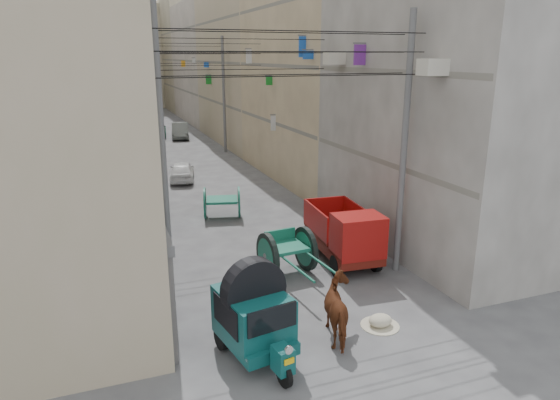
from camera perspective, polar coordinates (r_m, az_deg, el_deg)
name	(u,v)px	position (r m, az deg, el deg)	size (l,w,h in m)	color
building_row_left	(45,59)	(40.91, -25.30, 14.36)	(8.00, 62.00, 14.00)	tan
building_row_right	(256,59)	(42.88, -2.72, 15.85)	(8.00, 62.00, 14.00)	#ABA6A0
end_cap_building	(127,57)	(72.87, -17.04, 15.36)	(22.00, 10.00, 13.00)	#AEA289
shutters_left	(141,212)	(17.88, -15.61, -1.38)	(0.18, 14.40, 2.88)	#525257
signboards	(190,116)	(28.99, -10.26, 9.45)	(8.22, 40.52, 5.67)	blue
ac_units	(383,31)	(16.85, 11.64, 18.35)	(0.70, 6.55, 3.35)	beige
utility_poles	(208,114)	(24.39, -8.27, 9.66)	(7.40, 22.20, 8.00)	#5A5A5C
overhead_cables	(219,54)	(21.70, -7.02, 16.24)	(7.40, 22.52, 1.12)	black
auto_rickshaw	(254,313)	(11.62, -2.97, -12.83)	(1.79, 2.68, 1.83)	black
tonga_cart	(287,251)	(15.85, 0.81, -5.88)	(1.63, 3.30, 1.44)	black
mini_truck	(347,238)	(16.57, 7.70, -4.32)	(1.81, 3.59, 1.96)	black
second_cart	(222,202)	(21.39, -6.65, -0.18)	(1.80, 1.67, 1.34)	#166049
feed_sack	(380,320)	(13.44, 11.38, -13.34)	(0.62, 0.50, 0.31)	beige
horse	(342,310)	(12.51, 7.06, -12.38)	(0.81, 1.77, 1.50)	#602716
distant_car_white	(182,171)	(28.23, -11.14, 3.28)	(1.28, 3.19, 1.09)	white
distant_car_grey	(180,131)	(43.07, -11.33, 7.78)	(1.35, 3.87, 1.27)	#555A57
distant_car_green	(156,130)	(44.23, -14.00, 7.78)	(1.68, 4.13, 1.20)	#226447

